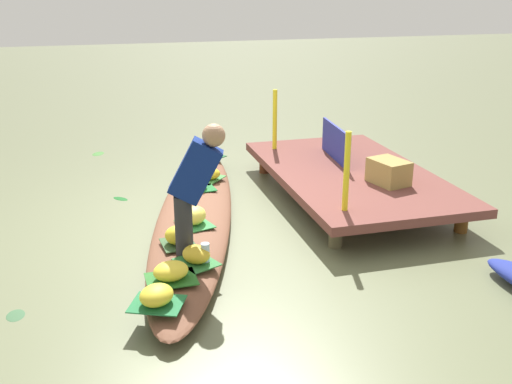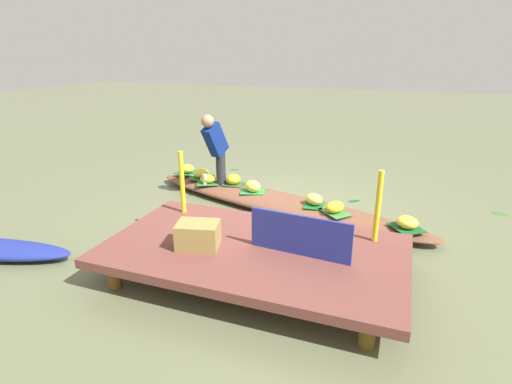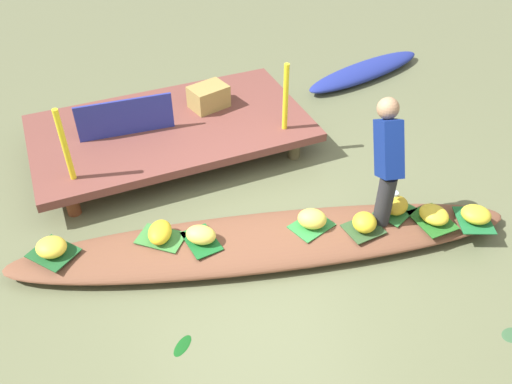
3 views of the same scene
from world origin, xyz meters
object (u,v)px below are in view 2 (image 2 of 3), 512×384
Objects in this scene: banana_bunch_4 at (407,222)px; produce_crate at (198,235)px; water_bottle at (205,179)px; banana_bunch_1 at (335,207)px; banana_bunch_7 at (233,179)px; banana_bunch_0 at (253,186)px; vendor_person at (216,145)px; market_banner at (300,235)px; banana_bunch_5 at (314,199)px; banana_bunch_2 at (187,169)px; vendor_boat at (278,203)px; banana_bunch_3 at (208,179)px; banana_bunch_6 at (201,173)px.

banana_bunch_4 is 0.64× the size of produce_crate.
water_bottle is at bearing -11.71° from banana_bunch_4.
banana_bunch_1 is 1.93m from banana_bunch_7.
vendor_person is at bearing -7.94° from banana_bunch_0.
banana_bunch_1 is at bearing -88.07° from market_banner.
produce_crate is (0.80, 2.05, 0.21)m from banana_bunch_5.
banana_bunch_7 reaches higher than banana_bunch_4.
banana_bunch_2 is 4.01m from banana_bunch_4.
vendor_boat is 1.97m from banana_bunch_4.
banana_bunch_5 is 1.18× the size of banana_bunch_7.
vendor_person reaches higher than produce_crate.
banana_bunch_4 is 1.16× the size of banana_bunch_7.
vendor_boat is 17.19× the size of banana_bunch_2.
market_banner is (-1.97, 2.15, -0.31)m from vendor_person.
banana_bunch_2 is 0.79m from water_bottle.
banana_bunch_5 is at bearing 163.06° from banana_bunch_2.
banana_bunch_3 is (-0.63, 0.42, -0.00)m from banana_bunch_2.
banana_bunch_6 is (1.12, -0.39, -0.02)m from banana_bunch_0.
banana_bunch_3 is at bearing 12.94° from banana_bunch_7.
banana_bunch_0 is 0.23× the size of vendor_person.
market_banner is at bearing 136.94° from banana_bunch_2.
water_bottle is at bearing 8.51° from vendor_boat.
produce_crate is at bearing 117.14° from banana_bunch_6.
banana_bunch_5 reaches higher than banana_bunch_2.
banana_bunch_6 is at bearing -33.89° from vendor_person.
banana_bunch_3 is (0.87, -0.14, -0.02)m from banana_bunch_0.
market_banner is at bearing 135.83° from water_bottle.
banana_bunch_5 is at bearing -179.62° from vendor_boat.
banana_bunch_3 is 0.61× the size of produce_crate.
water_bottle is (1.33, -0.13, 0.19)m from vendor_boat.
banana_bunch_1 is at bearing 162.23° from banana_bunch_6.
market_banner is (0.08, 1.65, 0.29)m from banana_bunch_1.
produce_crate reaches higher than banana_bunch_0.
vendor_boat is 0.50m from banana_bunch_0.
produce_crate is at bearing 105.17° from banana_bunch_7.
produce_crate reaches higher than banana_bunch_2.
vendor_person is 2.56m from produce_crate.
banana_bunch_2 is at bearing -33.44° from banana_bunch_3.
vendor_person is 2.72× the size of produce_crate.
banana_bunch_7 is (-0.69, 0.16, 0.01)m from banana_bunch_6.
banana_bunch_6 is at bearing -16.15° from banana_bunch_4.
banana_bunch_3 is 0.25× the size of market_banner.
market_banner is at bearing 132.53° from vendor_person.
banana_bunch_0 is 1.04× the size of banana_bunch_3.
banana_bunch_4 is at bearing 163.14° from banana_bunch_2.
banana_bunch_2 is at bearing -58.34° from produce_crate.
banana_bunch_7 is at bearing 163.27° from banana_bunch_2.
banana_bunch_4 is 2.68m from produce_crate.
banana_bunch_0 is at bearing -52.97° from market_banner.
vendor_person is 6.65× the size of water_bottle.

